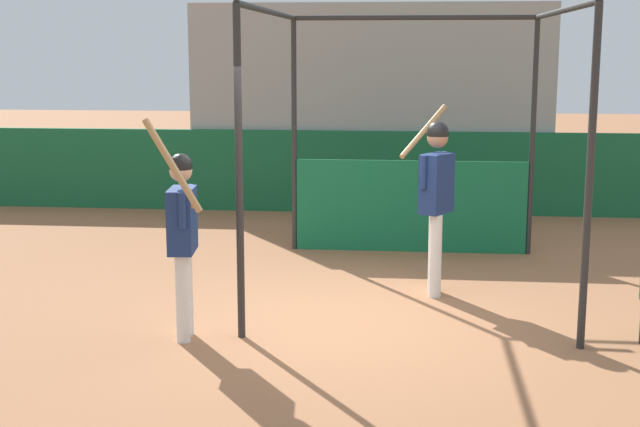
{
  "coord_description": "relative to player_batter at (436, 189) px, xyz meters",
  "views": [
    {
      "loc": [
        0.71,
        -8.39,
        2.64
      ],
      "look_at": [
        -0.19,
        0.27,
        1.04
      ],
      "focal_mm": 50.0,
      "sensor_mm": 36.0,
      "label": 1
    }
  ],
  "objects": [
    {
      "name": "ground_plane",
      "position": [
        -0.97,
        -1.16,
        -1.16
      ],
      "size": [
        60.0,
        60.0,
        0.0
      ],
      "primitive_type": "plane",
      "color": "#9E6642"
    },
    {
      "name": "outfield_wall",
      "position": [
        -0.97,
        4.91,
        -0.49
      ],
      "size": [
        24.0,
        0.12,
        1.34
      ],
      "color": "#196038",
      "rests_on": "ground"
    },
    {
      "name": "bleacher_section",
      "position": [
        -0.97,
        6.97,
        0.54
      ],
      "size": [
        5.95,
        4.0,
        3.42
      ],
      "color": "#9E9E99",
      "rests_on": "ground"
    },
    {
      "name": "batting_cage",
      "position": [
        -0.27,
        1.28,
        0.19
      ],
      "size": [
        3.16,
        3.85,
        3.08
      ],
      "color": "#282828",
      "rests_on": "ground"
    },
    {
      "name": "player_batter",
      "position": [
        0.0,
        0.0,
        0.0
      ],
      "size": [
        0.61,
        0.92,
        2.04
      ],
      "rotation": [
        0.0,
        0.0,
        1.05
      ],
      "color": "white",
      "rests_on": "ground"
    },
    {
      "name": "player_waiting",
      "position": [
        -2.33,
        -1.79,
        -0.12
      ],
      "size": [
        0.57,
        0.78,
        2.07
      ],
      "rotation": [
        0.0,
        0.0,
        -1.47
      ],
      "color": "white",
      "rests_on": "ground"
    }
  ]
}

